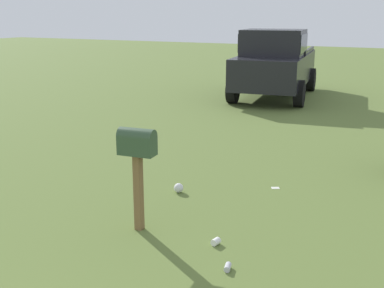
# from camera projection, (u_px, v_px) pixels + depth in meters

# --- Properties ---
(mailbox) EXTENTS (0.25, 0.46, 1.27)m
(mailbox) POSITION_uv_depth(u_px,v_px,m) (137.00, 150.00, 5.61)
(mailbox) COLOR brown
(mailbox) RESTS_ON ground
(pickup_truck) EXTENTS (5.02, 2.74, 2.09)m
(pickup_truck) POSITION_uv_depth(u_px,v_px,m) (275.00, 62.00, 14.85)
(pickup_truck) COLOR black
(pickup_truck) RESTS_ON ground
(litter_can_midfield_b) EXTENTS (0.13, 0.09, 0.07)m
(litter_can_midfield_b) POSITION_uv_depth(u_px,v_px,m) (228.00, 267.00, 4.92)
(litter_can_midfield_b) COLOR silver
(litter_can_midfield_b) RESTS_ON ground
(litter_wrapper_far_scatter) EXTENTS (0.13, 0.15, 0.01)m
(litter_wrapper_far_scatter) POSITION_uv_depth(u_px,v_px,m) (275.00, 188.00, 7.25)
(litter_wrapper_far_scatter) COLOR silver
(litter_wrapper_far_scatter) RESTS_ON ground
(litter_bag_near_hydrant) EXTENTS (0.14, 0.14, 0.14)m
(litter_bag_near_hydrant) POSITION_uv_depth(u_px,v_px,m) (179.00, 188.00, 7.05)
(litter_bag_near_hydrant) COLOR silver
(litter_bag_near_hydrant) RESTS_ON ground
(litter_cup_by_mailbox) EXTENTS (0.11, 0.09, 0.08)m
(litter_cup_by_mailbox) POSITION_uv_depth(u_px,v_px,m) (216.00, 242.00, 5.46)
(litter_cup_by_mailbox) COLOR white
(litter_cup_by_mailbox) RESTS_ON ground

